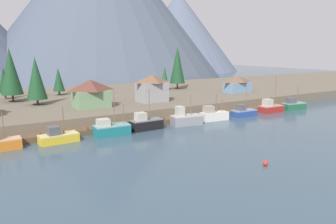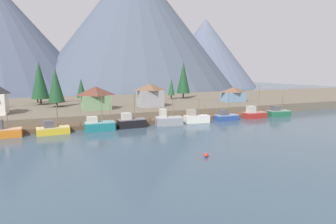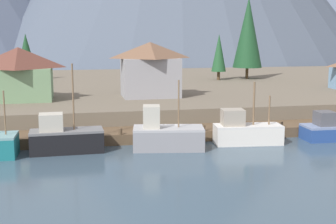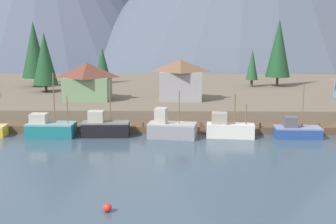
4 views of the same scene
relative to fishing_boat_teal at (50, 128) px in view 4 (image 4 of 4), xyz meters
The scene contains 17 objects.
ground_plane 27.25m from the fishing_boat_teal, 53.27° to the left, with size 400.00×400.00×1.00m, color #384C5B.
dock 16.71m from the fishing_boat_teal, 13.10° to the left, with size 80.00×4.00×1.60m.
shoreline_bank 37.51m from the fishing_boat_teal, 64.30° to the left, with size 400.00×56.00×2.50m, color #665B4C.
fishing_boat_teal is the anchor object (origin of this frame).
fishing_boat_black 7.27m from the fishing_boat_teal, ahead, with size 6.32×2.63×7.72m.
fishing_boat_grey 16.16m from the fishing_boat_teal, ahead, with size 6.65×3.90×6.22m.
fishing_boat_white 23.84m from the fishing_boat_teal, ahead, with size 6.46×2.98×5.85m.
fishing_boat_blue 32.83m from the fishing_boat_teal, ahead, with size 6.11×2.92×7.26m.
house_grey 24.51m from the fishing_boat_teal, 43.25° to the left, with size 7.20×5.49×6.72m.
house_green 17.25m from the fishing_boat_teal, 83.08° to the left, with size 7.76×6.28×6.19m.
conifer_near_left 28.25m from the fishing_boat_teal, 106.49° to the left, with size 4.61×4.61×11.10m.
conifer_near_right 47.78m from the fishing_boat_teal, 47.22° to the left, with size 2.45×2.45×7.66m.
conifer_mid_right 37.20m from the fishing_boat_teal, 109.57° to the left, with size 5.18×5.18×13.24m.
conifer_back_left 41.13m from the fishing_boat_teal, 89.03° to the left, with size 3.24×3.24×7.74m.
conifer_back_right 52.64m from the fishing_boat_teal, 43.51° to the left, with size 4.97×4.97×13.77m.
conifer_centre 42.69m from the fishing_boat_teal, 108.27° to the left, with size 3.01×3.01×8.33m.
channel_buoy 28.16m from the fishing_boat_teal, 65.81° to the right, with size 0.70×0.70×0.70m, color red.
Camera 4 is at (0.76, -62.06, 14.25)m, focal length 49.76 mm.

